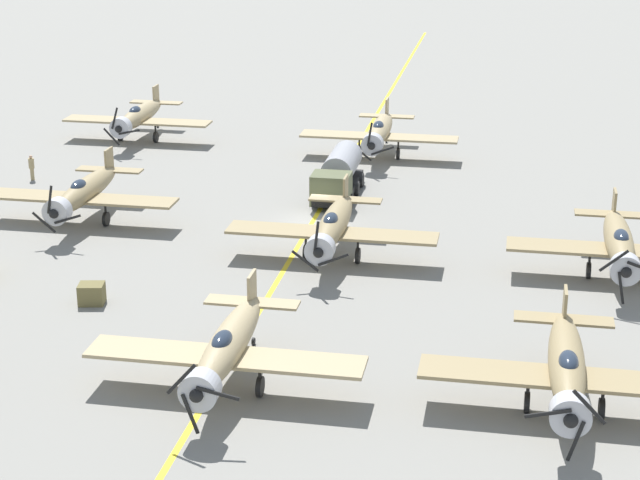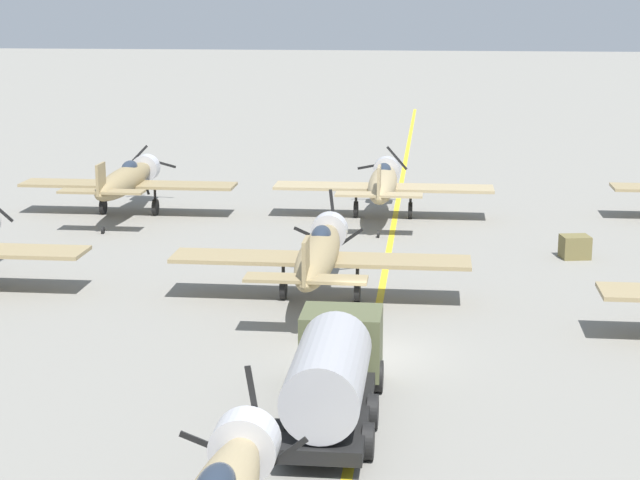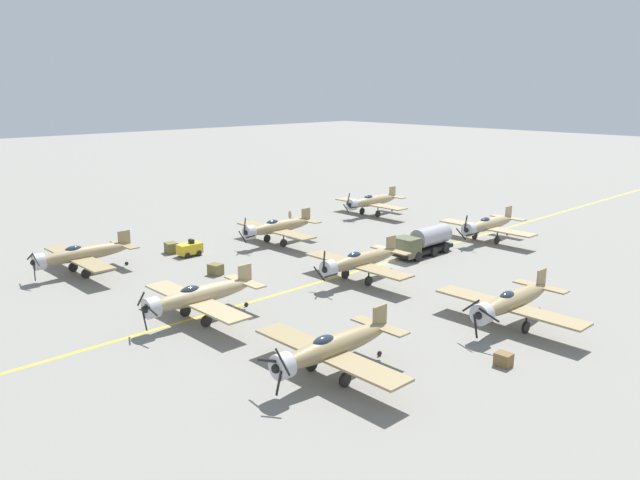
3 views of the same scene
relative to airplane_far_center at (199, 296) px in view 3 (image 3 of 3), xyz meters
The scene contains 16 objects.
ground_plane 22.75m from the airplane_far_center, 88.33° to the right, with size 400.00×400.00×0.00m, color gray.
taxiway_stripe 22.75m from the airplane_far_center, 88.33° to the right, with size 0.30×160.00×0.01m, color yellow.
airplane_far_center is the anchor object (origin of this frame).
airplane_near_center 39.16m from the airplane_far_center, 92.13° to the right, with size 12.00×9.98×3.79m.
airplane_mid_right 24.96m from the airplane_far_center, 53.92° to the right, with size 12.00×9.98×3.78m.
airplane_far_right 18.57m from the airplane_far_center, ahead, with size 12.00×9.98×3.65m.
airplane_near_right 44.68m from the airplane_far_center, 65.68° to the right, with size 12.00×9.98×3.74m.
airplane_far_left 14.20m from the airplane_far_center, behind, with size 12.00×9.98×3.65m.
airplane_mid_center 16.62m from the airplane_far_center, 95.99° to the right, with size 12.00×9.98×3.80m.
airplane_mid_left 24.05m from the airplane_far_center, 136.61° to the right, with size 12.00×9.98×3.65m.
fuel_tanker 28.53m from the airplane_far_center, 90.12° to the right, with size 2.67×8.00×2.98m.
tow_tractor 19.89m from the airplane_far_center, 29.89° to the right, with size 1.57×2.60×1.79m.
ground_crew_walking 36.08m from the airplane_far_center, 52.19° to the right, with size 0.40×0.40×1.83m.
supply_crate_by_tanker 12.35m from the airplane_far_center, 40.13° to the right, with size 1.29×1.08×1.08m, color brown.
supply_crate_mid_lane 21.69m from the airplane_far_center, 24.72° to the right, with size 1.41×1.17×1.17m, color brown.
supply_crate_outboard 23.11m from the airplane_far_center, 154.42° to the right, with size 1.05×0.87×0.87m, color brown.
Camera 3 is at (-40.60, 47.52, 17.82)m, focal length 35.00 mm.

